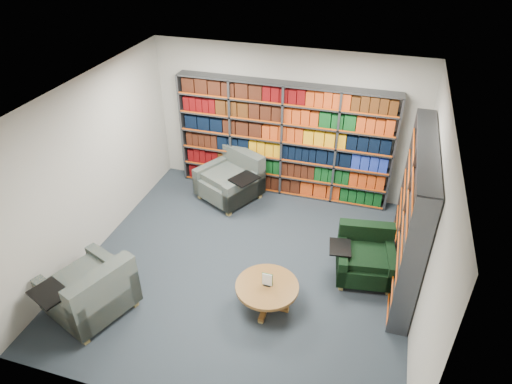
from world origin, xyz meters
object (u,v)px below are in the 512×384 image
(chair_teal_left, at_px, (233,180))
(coffee_table, at_px, (267,290))
(chair_green_right, at_px, (365,257))
(chair_teal_front, at_px, (93,294))

(chair_teal_left, relative_size, coffee_table, 1.50)
(coffee_table, bearing_deg, chair_green_right, 42.20)
(chair_green_right, bearing_deg, chair_teal_front, -151.30)
(chair_teal_front, bearing_deg, chair_green_right, 28.70)
(chair_green_right, height_order, coffee_table, chair_green_right)
(chair_teal_left, height_order, chair_teal_front, chair_teal_front)
(chair_teal_left, relative_size, chair_green_right, 1.27)
(chair_teal_left, height_order, coffee_table, chair_teal_left)
(chair_teal_left, bearing_deg, chair_green_right, -28.88)
(coffee_table, bearing_deg, chair_teal_front, -160.68)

